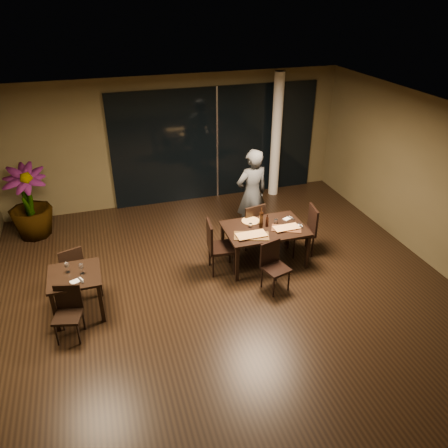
# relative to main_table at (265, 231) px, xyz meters

# --- Properties ---
(ground) EXTENTS (8.00, 8.00, 0.00)m
(ground) POSITION_rel_main_table_xyz_m (-1.00, -0.80, -0.68)
(ground) COLOR black
(ground) RESTS_ON ground
(wall_back) EXTENTS (8.00, 0.10, 3.00)m
(wall_back) POSITION_rel_main_table_xyz_m (-1.00, 3.25, 0.82)
(wall_back) COLOR #4A4127
(wall_back) RESTS_ON ground
(wall_right) EXTENTS (0.10, 8.00, 3.00)m
(wall_right) POSITION_rel_main_table_xyz_m (3.05, -0.80, 0.82)
(wall_right) COLOR #4A4127
(wall_right) RESTS_ON ground
(ceiling) EXTENTS (8.00, 8.00, 0.04)m
(ceiling) POSITION_rel_main_table_xyz_m (-1.00, -0.80, 2.34)
(ceiling) COLOR white
(ceiling) RESTS_ON wall_back
(window_panel) EXTENTS (5.00, 0.06, 2.70)m
(window_panel) POSITION_rel_main_table_xyz_m (0.00, 3.16, 0.67)
(window_panel) COLOR black
(window_panel) RESTS_ON ground
(column) EXTENTS (0.24, 0.24, 3.00)m
(column) POSITION_rel_main_table_xyz_m (1.40, 2.85, 0.82)
(column) COLOR silver
(column) RESTS_ON ground
(main_table) EXTENTS (1.50, 1.00, 0.75)m
(main_table) POSITION_rel_main_table_xyz_m (0.00, 0.00, 0.00)
(main_table) COLOR black
(main_table) RESTS_ON ground
(side_table) EXTENTS (0.80, 0.80, 0.75)m
(side_table) POSITION_rel_main_table_xyz_m (-3.40, -0.50, -0.05)
(side_table) COLOR black
(side_table) RESTS_ON ground
(chair_main_far) EXTENTS (0.53, 0.53, 0.97)m
(chair_main_far) POSITION_rel_main_table_xyz_m (-0.04, 0.59, -0.13)
(chair_main_far) COLOR black
(chair_main_far) RESTS_ON ground
(chair_main_near) EXTENTS (0.50, 0.50, 0.88)m
(chair_main_near) POSITION_rel_main_table_xyz_m (-0.15, -0.78, -0.19)
(chair_main_near) COLOR black
(chair_main_near) RESTS_ON ground
(chair_main_left) EXTENTS (0.52, 0.52, 1.03)m
(chair_main_left) POSITION_rel_main_table_xyz_m (-0.94, -0.02, -0.10)
(chair_main_left) COLOR black
(chair_main_left) RESTS_ON ground
(chair_main_right) EXTENTS (0.52, 0.52, 0.99)m
(chair_main_right) POSITION_rel_main_table_xyz_m (0.90, 0.08, -0.12)
(chair_main_right) COLOR black
(chair_main_right) RESTS_ON ground
(chair_side_far) EXTENTS (0.50, 0.50, 0.86)m
(chair_side_far) POSITION_rel_main_table_xyz_m (-3.49, 0.19, -0.20)
(chair_side_far) COLOR black
(chair_side_far) RESTS_ON ground
(chair_side_near) EXTENTS (0.48, 0.48, 0.85)m
(chair_side_near) POSITION_rel_main_table_xyz_m (-3.53, -0.98, -0.20)
(chair_side_near) COLOR black
(chair_side_near) RESTS_ON ground
(diner) EXTENTS (0.71, 0.53, 1.92)m
(diner) POSITION_rel_main_table_xyz_m (0.11, 1.02, 0.28)
(diner) COLOR #2E3133
(diner) RESTS_ON ground
(potted_plant) EXTENTS (0.91, 0.91, 1.56)m
(potted_plant) POSITION_rel_main_table_xyz_m (-4.27, 2.37, 0.10)
(potted_plant) COLOR #244D19
(potted_plant) RESTS_ON ground
(pizza_board_left) EXTENTS (0.69, 0.50, 0.01)m
(pizza_board_left) POSITION_rel_main_table_xyz_m (-0.35, -0.22, 0.08)
(pizza_board_left) COLOR #462F16
(pizza_board_left) RESTS_ON main_table
(pizza_board_right) EXTENTS (0.61, 0.48, 0.01)m
(pizza_board_right) POSITION_rel_main_table_xyz_m (0.36, -0.16, 0.08)
(pizza_board_right) COLOR #442516
(pizza_board_right) RESTS_ON main_table
(oblong_pizza_left) EXTENTS (0.53, 0.25, 0.02)m
(oblong_pizza_left) POSITION_rel_main_table_xyz_m (-0.35, -0.22, 0.10)
(oblong_pizza_left) COLOR maroon
(oblong_pizza_left) RESTS_ON pizza_board_left
(oblong_pizza_right) EXTENTS (0.46, 0.22, 0.02)m
(oblong_pizza_right) POSITION_rel_main_table_xyz_m (0.36, -0.16, 0.10)
(oblong_pizza_right) COLOR maroon
(oblong_pizza_right) RESTS_ON pizza_board_right
(round_pizza) EXTENTS (0.34, 0.34, 0.01)m
(round_pizza) POSITION_rel_main_table_xyz_m (-0.17, 0.31, 0.08)
(round_pizza) COLOR #C93F16
(round_pizza) RESTS_ON main_table
(bottle_a) EXTENTS (0.07, 0.07, 0.30)m
(bottle_a) POSITION_rel_main_table_xyz_m (-0.07, 0.04, 0.22)
(bottle_a) COLOR black
(bottle_a) RESTS_ON main_table
(bottle_b) EXTENTS (0.05, 0.05, 0.25)m
(bottle_b) POSITION_rel_main_table_xyz_m (0.05, 0.04, 0.20)
(bottle_b) COLOR black
(bottle_b) RESTS_ON main_table
(bottle_c) EXTENTS (0.07, 0.07, 0.34)m
(bottle_c) POSITION_rel_main_table_xyz_m (-0.02, 0.15, 0.24)
(bottle_c) COLOR black
(bottle_c) RESTS_ON main_table
(tumbler_left) EXTENTS (0.07, 0.07, 0.08)m
(tumbler_left) POSITION_rel_main_table_xyz_m (-0.25, 0.09, 0.12)
(tumbler_left) COLOR white
(tumbler_left) RESTS_ON main_table
(tumbler_right) EXTENTS (0.07, 0.07, 0.08)m
(tumbler_right) POSITION_rel_main_table_xyz_m (0.26, 0.09, 0.12)
(tumbler_right) COLOR white
(tumbler_right) RESTS_ON main_table
(napkin_near) EXTENTS (0.18, 0.11, 0.01)m
(napkin_near) POSITION_rel_main_table_xyz_m (0.60, -0.14, 0.08)
(napkin_near) COLOR white
(napkin_near) RESTS_ON main_table
(napkin_far) EXTENTS (0.20, 0.16, 0.01)m
(napkin_far) POSITION_rel_main_table_xyz_m (0.55, 0.19, 0.08)
(napkin_far) COLOR white
(napkin_far) RESTS_ON main_table
(wine_glass_a) EXTENTS (0.08, 0.08, 0.18)m
(wine_glass_a) POSITION_rel_main_table_xyz_m (-3.49, -0.41, 0.16)
(wine_glass_a) COLOR white
(wine_glass_a) RESTS_ON side_table
(wine_glass_b) EXTENTS (0.08, 0.08, 0.18)m
(wine_glass_b) POSITION_rel_main_table_xyz_m (-3.27, -0.51, 0.16)
(wine_glass_b) COLOR white
(wine_glass_b) RESTS_ON side_table
(side_napkin) EXTENTS (0.21, 0.17, 0.01)m
(side_napkin) POSITION_rel_main_table_xyz_m (-3.37, -0.70, 0.08)
(side_napkin) COLOR white
(side_napkin) RESTS_ON side_table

